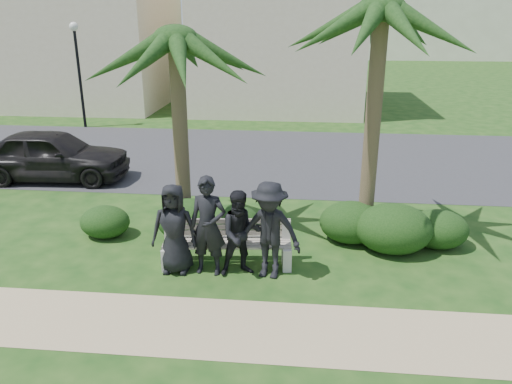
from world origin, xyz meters
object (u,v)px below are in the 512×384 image
park_bench (227,247)px  palm_left (176,41)px  street_lamp (77,56)px  man_d (269,230)px  palm_right (382,12)px  man_a (174,229)px  car_a (52,155)px  man_c (241,234)px  man_b (208,226)px

park_bench → palm_left: 4.19m
street_lamp → man_d: size_ratio=2.33×
palm_right → man_a: bearing=-152.9°
palm_left → car_a: size_ratio=1.16×
man_a → man_d: (1.76, -0.03, 0.06)m
street_lamp → man_c: bearing=-55.4°
street_lamp → palm_left: 12.33m
street_lamp → palm_left: bearing=-56.4°
street_lamp → park_bench: (8.00, -11.75, -2.56)m
man_a → man_c: 1.24m
man_b → man_c: (0.61, 0.01, -0.12)m
man_d → palm_right: size_ratio=0.33×
man_a → palm_left: bearing=97.8°
street_lamp → park_bench: 14.44m
palm_right → car_a: palm_right is taller
palm_left → palm_right: size_ratio=0.90×
man_b → car_a: 7.52m
park_bench → man_a: (-0.93, -0.32, 0.47)m
park_bench → car_a: 7.55m
man_b → man_c: man_b is taller
palm_left → palm_right: 4.00m
street_lamp → car_a: size_ratio=0.98×
park_bench → car_a: size_ratio=0.57×
park_bench → man_d: size_ratio=1.36×
man_b → man_c: size_ratio=1.15×
street_lamp → palm_left: size_ratio=0.85×
man_c → palm_left: 4.05m
man_a → man_b: bearing=-0.6°
man_b → palm_right: (3.07, 1.89, 3.70)m
man_b → palm_right: bearing=36.5°
palm_right → park_bench: bearing=-150.4°
park_bench → palm_right: palm_right is taller
street_lamp → car_a: (2.13, -7.01, -2.20)m
man_c → man_d: size_ratio=0.89×
man_d → street_lamp: bearing=139.7°
man_d → palm_right: (1.94, 1.92, 3.72)m
man_a → palm_left: size_ratio=0.34×
palm_right → palm_left: bearing=-179.3°
man_c → palm_right: palm_right is taller
park_bench → man_d: bearing=-28.5°
man_c → man_d: (0.52, -0.04, 0.10)m
street_lamp → car_a: street_lamp is taller
man_d → man_b: bearing=-167.9°
street_lamp → man_b: street_lamp is taller
man_b → palm_left: bearing=120.8°
street_lamp → palm_right: size_ratio=0.76×
park_bench → man_b: man_b is taller
palm_left → palm_right: palm_right is taller
man_b → palm_left: (-0.90, 1.84, 3.15)m
man_a → palm_right: bearing=26.7°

